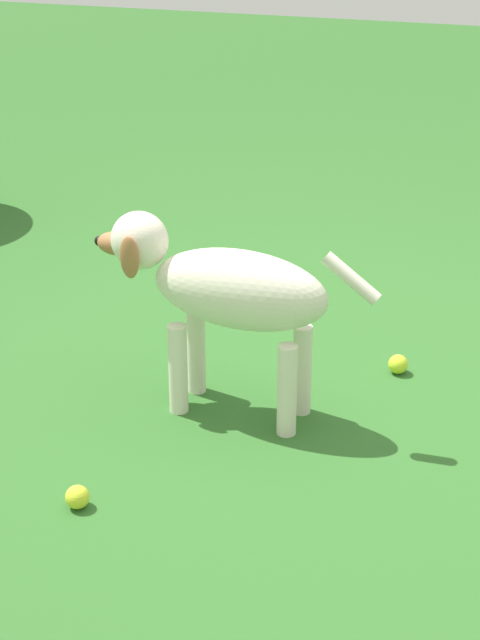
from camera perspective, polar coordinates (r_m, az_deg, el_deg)
ground at (r=3.46m, az=3.05°, el=-3.64°), size 14.00×14.00×0.00m
dog at (r=3.15m, az=-0.91°, el=1.65°), size 0.26×0.92×0.62m
tennis_ball_0 at (r=3.56m, az=8.60°, el=-2.39°), size 0.07×0.07×0.07m
tennis_ball_1 at (r=2.90m, az=-8.85°, el=-9.50°), size 0.07×0.07×0.07m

